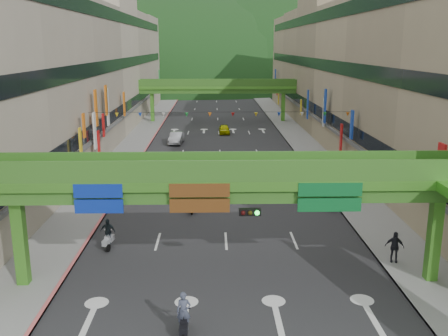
% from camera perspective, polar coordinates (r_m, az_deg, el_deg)
% --- Properties ---
extents(road_slab, '(18.00, 140.00, 0.02)m').
position_cam_1_polar(road_slab, '(69.91, -0.58, 3.50)').
color(road_slab, '#28282B').
rests_on(road_slab, ground).
extents(sidewalk_left, '(4.00, 140.00, 0.15)m').
position_cam_1_polar(sidewalk_left, '(70.64, -9.55, 3.47)').
color(sidewalk_left, gray).
rests_on(sidewalk_left, ground).
extents(sidewalk_right, '(4.00, 140.00, 0.15)m').
position_cam_1_polar(sidewalk_right, '(70.89, 8.37, 3.55)').
color(sidewalk_right, gray).
rests_on(sidewalk_right, ground).
extents(curb_left, '(0.20, 140.00, 0.18)m').
position_cam_1_polar(curb_left, '(70.39, -8.02, 3.50)').
color(curb_left, '#CC5959').
rests_on(curb_left, ground).
extents(curb_right, '(0.20, 140.00, 0.18)m').
position_cam_1_polar(curb_right, '(70.59, 6.84, 3.57)').
color(curb_right, gray).
rests_on(curb_right, ground).
extents(building_row_left, '(12.80, 95.00, 19.00)m').
position_cam_1_polar(building_row_left, '(71.19, -16.30, 10.81)').
color(building_row_left, '#9E937F').
rests_on(building_row_left, ground).
extents(building_row_right, '(12.80, 95.00, 19.00)m').
position_cam_1_polar(building_row_right, '(71.62, 15.02, 10.90)').
color(building_row_right, gray).
rests_on(building_row_right, ground).
extents(overpass_near, '(28.00, 12.27, 7.10)m').
position_cam_1_polar(overpass_near, '(25.31, 2.74, -3.08)').
color(overpass_near, '#4C9E2D').
rests_on(overpass_near, ground).
extents(overpass_far, '(28.00, 2.20, 7.10)m').
position_cam_1_polar(overpass_far, '(84.08, -0.71, 8.96)').
color(overpass_far, '#4C9E2D').
rests_on(overpass_far, ground).
extents(hill_left, '(168.00, 140.00, 112.00)m').
position_cam_1_polar(hill_left, '(179.77, -5.87, 9.77)').
color(hill_left, '#1C4419').
rests_on(hill_left, ground).
extents(hill_right, '(208.00, 176.00, 128.00)m').
position_cam_1_polar(hill_right, '(200.83, 6.23, 10.18)').
color(hill_right, '#1C4419').
rests_on(hill_right, ground).
extents(bunting_string, '(26.00, 0.36, 0.47)m').
position_cam_1_polar(bunting_string, '(49.22, -0.31, 6.13)').
color(bunting_string, black).
rests_on(bunting_string, ground).
extents(scooter_rider_near, '(0.64, 1.60, 2.10)m').
position_cam_1_polar(scooter_rider_near, '(22.96, -4.61, -16.50)').
color(scooter_rider_near, black).
rests_on(scooter_rider_near, ground).
extents(scooter_rider_mid, '(0.80, 1.60, 1.83)m').
position_cam_1_polar(scooter_rider_mid, '(49.62, -1.85, 0.28)').
color(scooter_rider_mid, black).
rests_on(scooter_rider_mid, ground).
extents(scooter_rider_left, '(1.02, 1.59, 1.98)m').
position_cam_1_polar(scooter_rider_left, '(32.60, -13.13, -7.34)').
color(scooter_rider_left, '#9D9EA6').
rests_on(scooter_rider_left, ground).
extents(scooter_rider_far, '(0.84, 1.60, 1.95)m').
position_cam_1_polar(scooter_rider_far, '(38.51, -3.76, -3.69)').
color(scooter_rider_far, maroon).
rests_on(scooter_rider_far, ground).
extents(parked_scooter_row, '(1.60, 7.21, 1.08)m').
position_cam_1_polar(parked_scooter_row, '(43.06, 11.33, -2.67)').
color(parked_scooter_row, black).
rests_on(parked_scooter_row, ground).
extents(car_silver, '(1.90, 4.59, 1.48)m').
position_cam_1_polar(car_silver, '(65.77, -5.48, 3.43)').
color(car_silver, '#AFB0B6').
rests_on(car_silver, ground).
extents(car_yellow, '(1.65, 3.88, 1.31)m').
position_cam_1_polar(car_yellow, '(72.90, 0.03, 4.45)').
color(car_yellow, '#B5B806').
rests_on(car_yellow, ground).
extents(pedestrian_red, '(0.85, 0.73, 1.51)m').
position_cam_1_polar(pedestrian_red, '(52.11, 13.23, 0.38)').
color(pedestrian_red, '#9F0325').
rests_on(pedestrian_red, ground).
extents(pedestrian_dark, '(1.17, 0.73, 1.86)m').
position_cam_1_polar(pedestrian_dark, '(31.31, 18.88, -8.76)').
color(pedestrian_dark, '#212129').
rests_on(pedestrian_dark, ground).
extents(pedestrian_blue, '(0.81, 0.63, 1.53)m').
position_cam_1_polar(pedestrian_blue, '(44.94, 15.20, -1.87)').
color(pedestrian_blue, '#323B4F').
rests_on(pedestrian_blue, ground).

